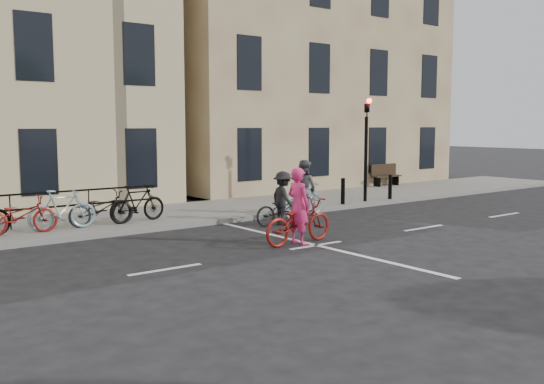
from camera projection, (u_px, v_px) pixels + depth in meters
ground at (316, 245)px, 14.44m from camera, size 120.00×120.00×0.00m
sidewalk at (64, 226)px, 16.74m from camera, size 46.00×4.00×0.15m
building_east at (278, 57)px, 29.46m from camera, size 14.00×10.00×12.00m
traffic_light at (366, 137)px, 21.34m from camera, size 0.18×0.30×3.90m
bollard_east at (343, 191)px, 20.75m from camera, size 0.14×0.14×0.90m
bollard_west at (390, 187)px, 22.20m from camera, size 0.14×0.14×0.90m
bench at (385, 174)px, 27.12m from camera, size 1.60×0.41×0.97m
parked_bikes at (39, 213)px, 15.37m from camera, size 7.25×1.23×1.05m
cyclist_pink at (298, 217)px, 14.59m from camera, size 2.13×0.88×1.86m
cyclist_grey at (304, 194)px, 18.65m from camera, size 1.93×0.99×1.80m
cyclist_dark at (283, 204)px, 17.34m from camera, size 1.80×1.07×1.55m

